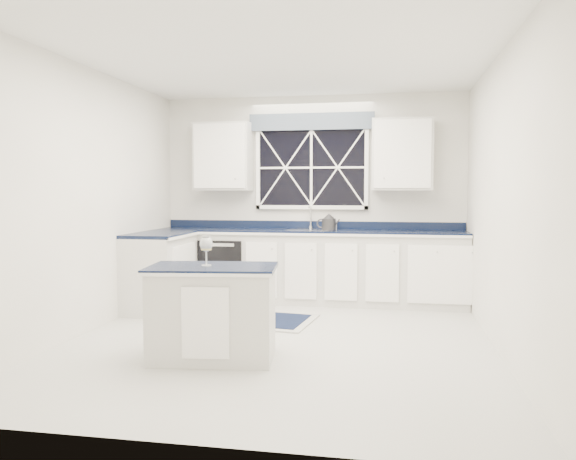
% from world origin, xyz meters
% --- Properties ---
extents(ground, '(4.50, 4.50, 0.00)m').
position_xyz_m(ground, '(0.00, 0.00, 0.00)').
color(ground, '#B9BAB5').
rests_on(ground, ground).
extents(back_wall, '(4.00, 0.10, 2.70)m').
position_xyz_m(back_wall, '(0.00, 2.25, 1.35)').
color(back_wall, white).
rests_on(back_wall, ground).
extents(base_cabinets, '(3.99, 1.60, 0.90)m').
position_xyz_m(base_cabinets, '(-0.33, 1.78, 0.45)').
color(base_cabinets, silver).
rests_on(base_cabinets, ground).
extents(countertop, '(3.98, 0.64, 0.04)m').
position_xyz_m(countertop, '(0.00, 1.95, 0.92)').
color(countertop, black).
rests_on(countertop, base_cabinets).
extents(dishwasher, '(0.60, 0.58, 0.82)m').
position_xyz_m(dishwasher, '(-1.10, 1.95, 0.41)').
color(dishwasher, black).
rests_on(dishwasher, ground).
extents(window, '(1.65, 0.09, 1.26)m').
position_xyz_m(window, '(0.00, 2.20, 1.83)').
color(window, black).
rests_on(window, ground).
extents(upper_cabinets, '(3.10, 0.34, 0.90)m').
position_xyz_m(upper_cabinets, '(0.00, 2.08, 1.90)').
color(upper_cabinets, silver).
rests_on(upper_cabinets, ground).
extents(faucet, '(0.05, 0.20, 0.30)m').
position_xyz_m(faucet, '(0.00, 2.14, 1.10)').
color(faucet, silver).
rests_on(faucet, countertop).
extents(island, '(1.15, 0.78, 0.81)m').
position_xyz_m(island, '(-0.45, -0.64, 0.40)').
color(island, silver).
rests_on(island, ground).
extents(rug, '(1.54, 1.05, 0.02)m').
position_xyz_m(rug, '(-0.52, 0.83, 0.01)').
color(rug, '#AFAFAA').
rests_on(rug, ground).
extents(kettle, '(0.30, 0.19, 0.21)m').
position_xyz_m(kettle, '(0.26, 1.99, 1.04)').
color(kettle, '#2F2F32').
rests_on(kettle, countertop).
extents(wine_glass, '(0.11, 0.11, 0.26)m').
position_xyz_m(wine_glass, '(-0.50, -0.65, 0.98)').
color(wine_glass, silver).
rests_on(wine_glass, island).
extents(soap_bottle, '(0.11, 0.11, 0.18)m').
position_xyz_m(soap_bottle, '(0.31, 2.07, 1.03)').
color(soap_bottle, silver).
rests_on(soap_bottle, countertop).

